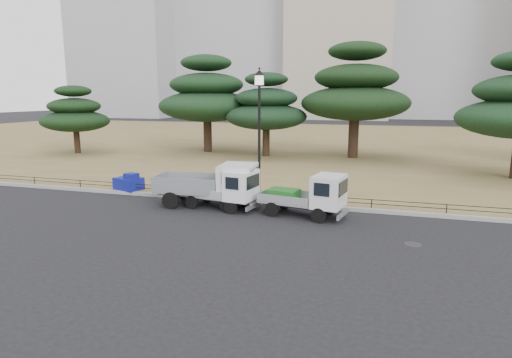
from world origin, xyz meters
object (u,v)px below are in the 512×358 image
(truck_large, at_px, (212,183))
(street_lamp, at_px, (259,113))
(truck_kei_front, at_px, (225,189))
(truck_kei_rear, at_px, (309,195))
(tarp_pile, at_px, (129,183))

(truck_large, relative_size, street_lamp, 0.78)
(truck_kei_front, bearing_deg, truck_large, 172.05)
(truck_kei_front, distance_m, truck_kei_rear, 3.78)
(truck_kei_rear, relative_size, street_lamp, 0.62)
(truck_large, xyz_separation_m, street_lamp, (1.83, 1.30, 3.07))
(truck_large, distance_m, truck_kei_front, 0.74)
(truck_large, bearing_deg, street_lamp, 30.87)
(street_lamp, xyz_separation_m, tarp_pile, (-7.08, 0.13, -3.65))
(street_lamp, bearing_deg, tarp_pile, 178.97)
(truck_kei_front, relative_size, street_lamp, 0.60)
(truck_kei_front, height_order, tarp_pile, truck_kei_front)
(truck_large, xyz_separation_m, truck_kei_front, (0.68, -0.20, -0.20))
(truck_large, height_order, tarp_pile, truck_large)
(truck_large, distance_m, street_lamp, 3.80)
(truck_kei_front, height_order, truck_kei_rear, truck_kei_rear)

